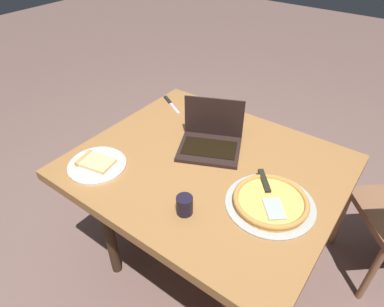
{
  "coord_description": "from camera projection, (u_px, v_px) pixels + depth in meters",
  "views": [
    {
      "loc": [
        0.66,
        -1.02,
        1.73
      ],
      "look_at": [
        -0.06,
        -0.05,
        0.8
      ],
      "focal_mm": 31.19,
      "sensor_mm": 36.0,
      "label": 1
    }
  ],
  "objects": [
    {
      "name": "pizza_plate",
      "position": [
        97.0,
        164.0,
        1.54
      ],
      "size": [
        0.27,
        0.27,
        0.04
      ],
      "color": "white",
      "rests_on": "dining_table"
    },
    {
      "name": "drink_cup",
      "position": [
        185.0,
        205.0,
        1.3
      ],
      "size": [
        0.07,
        0.07,
        0.08
      ],
      "color": "black",
      "rests_on": "dining_table"
    },
    {
      "name": "table_knife",
      "position": [
        170.0,
        103.0,
        2.02
      ],
      "size": [
        0.2,
        0.12,
        0.01
      ],
      "color": "#C6B2C5",
      "rests_on": "dining_table"
    },
    {
      "name": "ground_plane",
      "position": [
        204.0,
        257.0,
        2.02
      ],
      "size": [
        12.0,
        12.0,
        0.0
      ],
      "primitive_type": "plane",
      "color": "brown"
    },
    {
      "name": "laptop",
      "position": [
        211.0,
        139.0,
        1.65
      ],
      "size": [
        0.37,
        0.35,
        0.23
      ],
      "color": "black",
      "rests_on": "dining_table"
    },
    {
      "name": "dining_table",
      "position": [
        207.0,
        175.0,
        1.61
      ],
      "size": [
        1.2,
        1.03,
        0.74
      ],
      "color": "#986637",
      "rests_on": "ground_plane"
    },
    {
      "name": "pizza_tray",
      "position": [
        270.0,
        201.0,
        1.35
      ],
      "size": [
        0.37,
        0.37,
        0.04
      ],
      "color": "#A5A7A3",
      "rests_on": "dining_table"
    }
  ]
}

